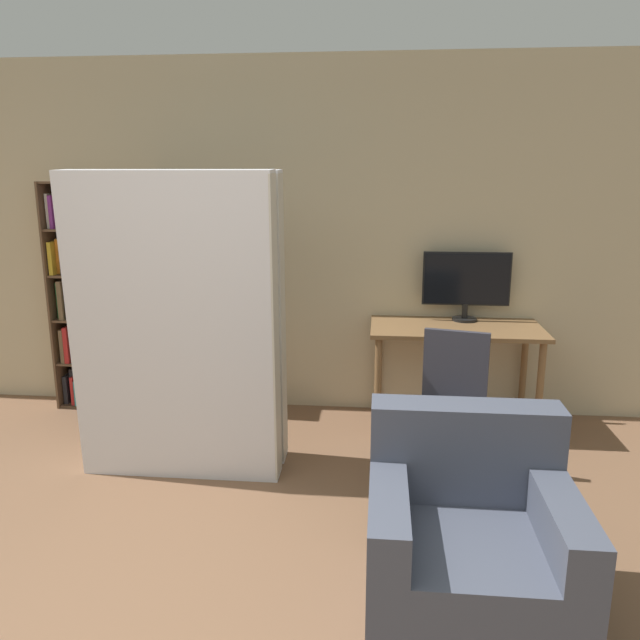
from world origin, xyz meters
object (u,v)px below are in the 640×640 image
object	(u,v)px
mattress_near	(175,330)
armchair	(468,541)
monitor	(466,282)
bookshelf	(95,294)
mattress_far	(188,320)
office_chair	(450,424)

from	to	relation	value
mattress_near	armchair	size ratio (longest dim) A/B	2.21
mattress_near	monitor	bearing A→B (deg)	31.84
bookshelf	mattress_far	bearing A→B (deg)	-40.95
armchair	mattress_far	bearing A→B (deg)	140.31
mattress_near	office_chair	bearing A→B (deg)	3.14
armchair	monitor	bearing A→B (deg)	83.89
office_chair	mattress_near	world-z (taller)	mattress_near
mattress_near	mattress_far	xyz separation A→B (m)	(0.00, 0.26, -0.00)
monitor	armchair	bearing A→B (deg)	-96.11
armchair	bookshelf	bearing A→B (deg)	139.81
monitor	bookshelf	world-z (taller)	bookshelf
bookshelf	mattress_far	size ratio (longest dim) A/B	0.96
armchair	mattress_near	bearing A→B (deg)	146.14
mattress_near	mattress_far	world-z (taller)	same
monitor	office_chair	world-z (taller)	monitor
bookshelf	mattress_near	distance (m)	1.55
mattress_far	armchair	bearing A→B (deg)	-39.69
monitor	armchair	xyz separation A→B (m)	(-0.24, -2.23, -0.75)
bookshelf	armchair	size ratio (longest dim) A/B	2.11
mattress_far	armchair	size ratio (longest dim) A/B	2.21
monitor	armchair	size ratio (longest dim) A/B	0.76
mattress_near	mattress_far	distance (m)	0.26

